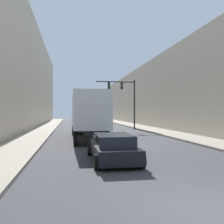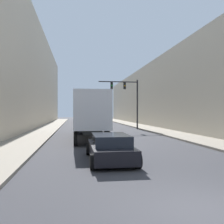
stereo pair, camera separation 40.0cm
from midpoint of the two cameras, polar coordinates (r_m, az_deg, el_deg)
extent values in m
plane|color=#38383D|center=(6.67, 23.12, -20.49)|extent=(200.00, 200.00, 0.00)
cube|color=gray|center=(36.81, 7.61, -3.44)|extent=(3.05, 80.00, 0.15)
cube|color=gray|center=(35.58, -14.05, -3.56)|extent=(3.05, 80.00, 0.15)
cube|color=#BCB29E|center=(38.32, 14.15, 4.08)|extent=(6.00, 80.00, 10.02)
cube|color=beige|center=(36.66, -21.19, 8.72)|extent=(6.00, 80.00, 15.69)
cube|color=silver|center=(20.47, -4.67, 0.39)|extent=(2.53, 9.03, 2.70)
cube|color=black|center=(20.52, -4.67, -3.80)|extent=(1.26, 9.03, 0.24)
cube|color=black|center=(26.34, -5.48, -1.98)|extent=(2.53, 2.69, 2.78)
cylinder|color=black|center=(17.22, -7.69, -6.06)|extent=(0.25, 1.00, 1.00)
cylinder|color=black|center=(17.39, -0.28, -6.00)|extent=(0.25, 1.00, 1.00)
cylinder|color=black|center=(18.41, -7.73, -5.66)|extent=(0.25, 1.00, 1.00)
cylinder|color=black|center=(18.57, -0.80, -5.61)|extent=(0.25, 1.00, 1.00)
cylinder|color=black|center=(26.35, -7.90, -3.92)|extent=(0.25, 1.00, 1.00)
cylinder|color=black|center=(26.46, -3.06, -3.90)|extent=(0.25, 1.00, 1.00)
cube|color=black|center=(12.06, 0.47, -8.77)|extent=(1.85, 4.73, 0.62)
cube|color=#1E232D|center=(11.76, 0.64, -6.29)|extent=(1.63, 2.60, 0.48)
cylinder|color=black|center=(13.63, -4.51, -8.45)|extent=(0.25, 0.64, 0.64)
cylinder|color=black|center=(13.87, 3.22, -8.30)|extent=(0.25, 0.64, 0.64)
cylinder|color=black|center=(10.26, -3.21, -11.30)|extent=(0.25, 0.64, 0.64)
cylinder|color=black|center=(10.58, 7.01, -10.95)|extent=(0.25, 0.64, 0.64)
cylinder|color=black|center=(33.69, 6.14, 1.72)|extent=(0.20, 0.20, 6.60)
cube|color=black|center=(33.35, 1.76, 6.91)|extent=(5.22, 0.12, 0.12)
cube|color=black|center=(33.46, 3.24, 6.01)|extent=(0.30, 0.24, 0.90)
sphere|color=gold|center=(33.32, 3.29, 6.04)|extent=(0.18, 0.18, 0.18)
cube|color=black|center=(33.16, 0.28, 6.07)|extent=(0.30, 0.24, 0.90)
sphere|color=green|center=(33.02, 0.31, 6.09)|extent=(0.18, 0.18, 0.18)
camera|label=1|loc=(0.20, -89.33, 0.00)|focal=40.00mm
camera|label=2|loc=(0.20, 90.67, 0.00)|focal=40.00mm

